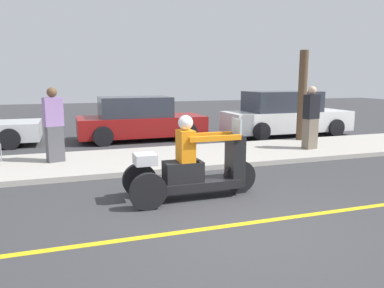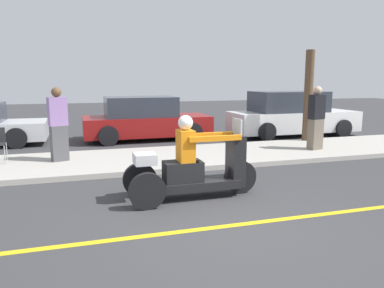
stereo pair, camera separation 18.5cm
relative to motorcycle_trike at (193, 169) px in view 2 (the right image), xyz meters
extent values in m
plane|color=#38383A|center=(0.17, -1.41, -0.53)|extent=(60.00, 60.00, 0.00)
cube|color=gold|center=(-0.01, -1.41, -0.52)|extent=(24.00, 0.12, 0.01)
cube|color=#B2ADA3|center=(0.17, 3.19, -0.47)|extent=(28.00, 2.80, 0.12)
cylinder|color=black|center=(0.92, 0.00, -0.22)|extent=(0.61, 0.10, 0.61)
cylinder|color=black|center=(-0.88, -0.37, -0.22)|extent=(0.61, 0.10, 0.61)
cylinder|color=black|center=(-0.88, 0.37, -0.22)|extent=(0.61, 0.10, 0.61)
cube|color=black|center=(-0.01, 0.00, -0.28)|extent=(1.68, 0.52, 0.15)
cube|color=black|center=(-0.18, 0.00, -0.03)|extent=(0.67, 0.41, 0.35)
cube|color=black|center=(0.82, 0.00, 0.11)|extent=(0.24, 0.41, 0.93)
cube|color=silver|center=(0.84, 0.00, 0.72)|extent=(0.03, 0.37, 0.30)
cube|color=silver|center=(-0.85, 0.00, 0.24)|extent=(0.36, 0.41, 0.18)
cube|color=orange|center=(-0.13, 0.00, 0.43)|extent=(0.26, 0.38, 0.55)
sphere|color=white|center=(-0.13, 0.00, 0.83)|extent=(0.26, 0.26, 0.26)
cube|color=#726656|center=(0.00, -0.12, -0.03)|extent=(0.14, 0.14, 0.35)
cube|color=#726656|center=(0.00, 0.12, -0.03)|extent=(0.14, 0.14, 0.35)
cube|color=orange|center=(0.35, -0.20, 0.56)|extent=(0.95, 0.09, 0.09)
cube|color=orange|center=(0.35, 0.20, 0.56)|extent=(0.95, 0.09, 0.09)
cube|color=#726656|center=(4.54, 2.86, 0.03)|extent=(0.43, 0.33, 0.86)
cube|color=black|center=(4.54, 2.86, 0.80)|extent=(0.47, 0.34, 0.68)
sphere|color=beige|center=(4.54, 2.86, 1.26)|extent=(0.23, 0.23, 0.23)
cube|color=#515156|center=(-2.36, 3.39, 0.03)|extent=(0.44, 0.36, 0.87)
cube|color=#9972B2|center=(-2.36, 3.39, 0.80)|extent=(0.48, 0.37, 0.69)
sphere|color=brown|center=(-2.36, 3.39, 1.26)|extent=(0.23, 0.23, 0.23)
cylinder|color=#A5A8AD|center=(-3.58, 3.37, -0.19)|extent=(0.02, 0.02, 0.44)
cylinder|color=#A5A8AD|center=(-3.61, 3.81, -0.19)|extent=(0.02, 0.02, 0.44)
cube|color=silver|center=(5.82, 6.06, 0.02)|extent=(4.79, 1.71, 0.73)
cube|color=#2D333D|center=(5.58, 6.06, 0.76)|extent=(2.64, 1.54, 0.74)
cylinder|color=black|center=(7.38, 5.20, -0.21)|extent=(0.64, 0.22, 0.64)
cylinder|color=black|center=(7.38, 6.91, -0.21)|extent=(0.64, 0.22, 0.64)
cylinder|color=black|center=(4.26, 5.20, -0.21)|extent=(0.64, 0.22, 0.64)
cylinder|color=black|center=(4.26, 6.91, -0.21)|extent=(0.64, 0.22, 0.64)
cube|color=maroon|center=(0.41, 6.73, -0.02)|extent=(4.32, 1.78, 0.65)
cube|color=#2D333D|center=(0.20, 6.73, 0.64)|extent=(2.38, 1.60, 0.68)
cylinder|color=black|center=(1.82, 5.84, -0.21)|extent=(0.64, 0.22, 0.64)
cylinder|color=black|center=(1.82, 7.62, -0.21)|extent=(0.64, 0.22, 0.64)
cylinder|color=black|center=(-0.99, 5.84, -0.21)|extent=(0.64, 0.22, 0.64)
cylinder|color=black|center=(-0.99, 7.62, -0.21)|extent=(0.64, 0.22, 0.64)
cylinder|color=black|center=(-3.72, 6.18, -0.21)|extent=(0.64, 0.22, 0.64)
cylinder|color=black|center=(-3.72, 8.00, -0.21)|extent=(0.64, 0.22, 0.64)
cylinder|color=brown|center=(5.25, 4.34, 1.04)|extent=(0.28, 0.28, 2.89)
camera|label=1|loc=(-2.08, -6.09, 1.57)|focal=35.00mm
camera|label=2|loc=(-1.90, -6.15, 1.57)|focal=35.00mm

